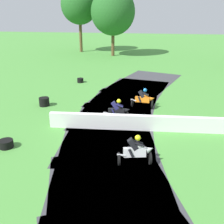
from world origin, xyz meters
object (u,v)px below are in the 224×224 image
tire_stack_mid_a (44,102)px  tire_stack_mid_b (6,144)px  motorcycle_chase_black (118,111)px  tire_stack_near (80,80)px  motorcycle_trailing_white (136,151)px  motorcycle_lead_orange (144,99)px

tire_stack_mid_a → tire_stack_mid_b: tire_stack_mid_a is taller
motorcycle_chase_black → tire_stack_near: 9.80m
tire_stack_mid_a → tire_stack_mid_b: 6.29m
tire_stack_mid_a → tire_stack_mid_b: size_ratio=0.99×
motorcycle_trailing_white → tire_stack_mid_b: size_ratio=2.34×
motorcycle_chase_black → motorcycle_lead_orange: bearing=60.4°
motorcycle_chase_black → tire_stack_mid_a: size_ratio=2.35×
tire_stack_near → tire_stack_mid_a: 6.73m
motorcycle_lead_orange → motorcycle_chase_black: size_ratio=1.02×
motorcycle_trailing_white → tire_stack_mid_a: size_ratio=2.35×
motorcycle_chase_black → tire_stack_near: bearing=117.9°
motorcycle_chase_black → tire_stack_mid_b: (-5.12, -4.30, -0.46)m
motorcycle_lead_orange → tire_stack_near: 8.57m
motorcycle_chase_black → motorcycle_trailing_white: size_ratio=1.00×
motorcycle_trailing_white → tire_stack_mid_b: bearing=174.7°
tire_stack_near → tire_stack_mid_a: (-0.94, -6.67, 0.10)m
motorcycle_lead_orange → motorcycle_chase_black: bearing=-119.6°
tire_stack_near → motorcycle_chase_black: bearing=-62.1°
motorcycle_lead_orange → motorcycle_trailing_white: (-0.03, -7.53, 0.00)m
motorcycle_chase_black → tire_stack_mid_a: (-5.53, 1.98, -0.36)m
motorcycle_trailing_white → tire_stack_mid_a: (-6.98, 6.89, -0.36)m
tire_stack_mid_a → motorcycle_trailing_white: bearing=-44.6°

